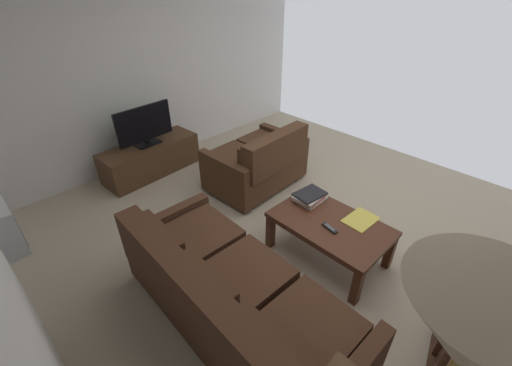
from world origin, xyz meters
The scene contains 13 objects.
ground_plane centered at (0.00, 0.00, 0.00)m, with size 5.68×5.03×0.01m, color #B7A88E.
wall_right centered at (2.84, 0.00, 1.29)m, with size 0.12×5.03×2.58m, color silver.
vertical_blinds centered at (-0.54, 2.38, 1.54)m, with size 2.46×0.10×2.40m.
sofa_main centered at (-0.13, 1.32, 0.35)m, with size 2.01×0.91×0.80m.
loveseat_near centered at (1.15, -0.27, 0.35)m, with size 0.85×1.22×0.81m.
coffee_table centered at (-0.21, 0.15, 0.36)m, with size 1.05×0.66×0.42m.
floor_lamp centered at (-1.41, 1.65, 1.57)m, with size 0.35×0.35×1.82m.
tv_stand centered at (2.43, 0.53, 0.22)m, with size 0.56×1.33×0.43m.
flat_tv centered at (2.43, 0.53, 0.70)m, with size 0.22×0.78×0.51m.
armchair_side centered at (-1.63, 0.31, 0.34)m, with size 0.99×1.01×0.80m.
book_stack centered at (0.15, 0.01, 0.46)m, with size 0.25×0.32×0.09m.
tv_remote centered at (-0.25, 0.23, 0.43)m, with size 0.17×0.08×0.02m.
loose_magazine centered at (-0.38, -0.08, 0.42)m, with size 0.23×0.32×0.01m, color #E0CC4C.
Camera 1 is at (-1.38, 2.27, 2.33)m, focal length 22.88 mm.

